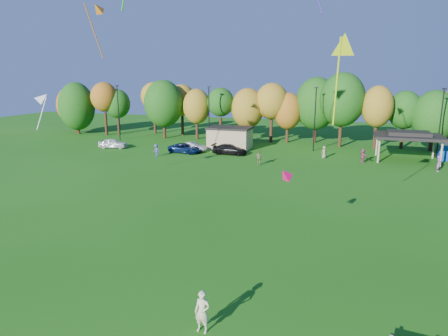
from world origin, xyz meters
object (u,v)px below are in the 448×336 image
(car_a, at_px, (113,143))
(car_c, at_px, (185,148))
(car_d, at_px, (230,149))
(kite_flyer, at_px, (202,312))
(car_b, at_px, (193,147))

(car_a, height_order, car_c, car_a)
(car_d, bearing_deg, kite_flyer, -164.37)
(car_a, height_order, car_d, car_a)
(car_a, height_order, car_b, car_a)
(car_a, bearing_deg, car_c, -101.64)
(kite_flyer, xyz_separation_m, car_c, (-16.71, 36.81, -0.28))
(kite_flyer, relative_size, car_c, 0.40)
(car_a, xyz_separation_m, car_d, (18.10, 0.71, -0.02))
(car_b, relative_size, car_c, 0.83)
(kite_flyer, xyz_separation_m, car_d, (-10.40, 37.67, -0.24))
(car_b, xyz_separation_m, car_d, (5.71, -0.52, 0.05))
(car_b, bearing_deg, car_d, -90.88)
(car_c, bearing_deg, car_a, 95.33)
(car_a, relative_size, car_b, 1.07)
(car_b, bearing_deg, kite_flyer, -152.83)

